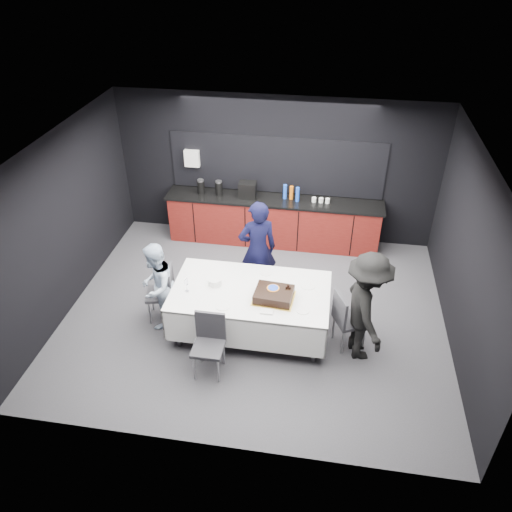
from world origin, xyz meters
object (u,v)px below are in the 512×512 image
(plate_stack, at_px, (215,282))
(chair_near, at_px, (209,339))
(party_table, at_px, (251,297))
(person_right, at_px, (366,307))
(chair_right, at_px, (346,317))
(champagne_flute, at_px, (186,282))
(person_left, at_px, (156,286))
(person_center, at_px, (258,250))
(chair_left, at_px, (165,290))
(cake_assembly, at_px, (274,295))

(plate_stack, distance_m, chair_near, 0.97)
(party_table, distance_m, person_right, 1.68)
(chair_right, distance_m, chair_near, 1.99)
(champagne_flute, distance_m, person_left, 0.58)
(party_table, bearing_deg, person_center, 92.89)
(champagne_flute, bearing_deg, party_table, 10.76)
(plate_stack, height_order, person_center, person_center)
(chair_right, distance_m, person_right, 0.42)
(plate_stack, bearing_deg, chair_near, -82.55)
(champagne_flute, xyz_separation_m, person_center, (0.87, 1.13, -0.07))
(person_left, bearing_deg, chair_right, 89.50)
(party_table, height_order, champagne_flute, champagne_flute)
(party_table, bearing_deg, person_right, -7.59)
(person_right, bearing_deg, party_table, 67.53)
(chair_near, bearing_deg, champagne_flute, 125.32)
(chair_right, relative_size, person_left, 0.65)
(person_right, bearing_deg, champagne_flute, 74.08)
(chair_left, distance_m, chair_near, 1.35)
(chair_near, bearing_deg, cake_assembly, 42.25)
(chair_near, bearing_deg, person_center, 78.15)
(plate_stack, height_order, person_right, person_right)
(champagne_flute, height_order, person_left, person_left)
(party_table, distance_m, champagne_flute, 0.98)
(champagne_flute, xyz_separation_m, chair_near, (0.49, -0.69, -0.40))
(plate_stack, bearing_deg, champagne_flute, -148.32)
(plate_stack, xyz_separation_m, person_left, (-0.88, -0.10, -0.12))
(chair_left, height_order, person_center, person_center)
(plate_stack, distance_m, champagne_flute, 0.44)
(champagne_flute, distance_m, chair_right, 2.36)
(person_left, bearing_deg, plate_stack, 96.76)
(plate_stack, relative_size, chair_left, 0.21)
(chair_left, relative_size, chair_right, 1.00)
(chair_left, xyz_separation_m, person_left, (-0.06, -0.15, 0.18))
(champagne_flute, bearing_deg, chair_right, 2.14)
(party_table, relative_size, cake_assembly, 3.79)
(chair_left, bearing_deg, champagne_flute, -31.70)
(party_table, xyz_separation_m, person_left, (-1.43, -0.05, 0.07))
(plate_stack, bearing_deg, party_table, -5.50)
(champagne_flute, height_order, chair_right, champagne_flute)
(person_center, height_order, person_right, person_center)
(cake_assembly, relative_size, person_center, 0.35)
(chair_left, xyz_separation_m, chair_right, (2.78, -0.19, 0.00))
(chair_left, relative_size, chair_near, 1.00)
(person_left, bearing_deg, person_center, 126.11)
(person_center, bearing_deg, party_table, 70.62)
(cake_assembly, bearing_deg, chair_right, 3.03)
(party_table, distance_m, plate_stack, 0.58)
(cake_assembly, xyz_separation_m, plate_stack, (-0.91, 0.20, -0.02))
(chair_left, bearing_deg, person_center, 32.56)
(champagne_flute, xyz_separation_m, person_right, (2.57, -0.05, -0.08))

